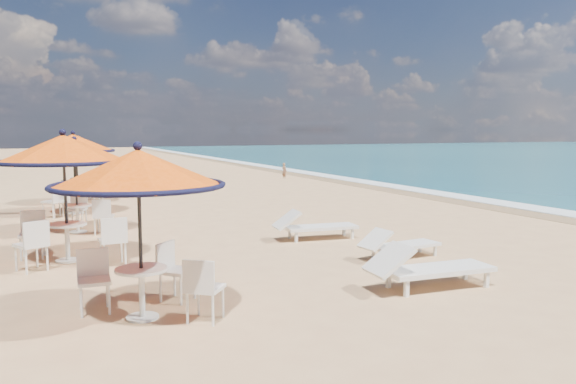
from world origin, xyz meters
name	(u,v)px	position (x,y,z in m)	size (l,w,h in m)	color
ground	(406,279)	(0.00, 0.00, 0.00)	(160.00, 160.00, 0.00)	tan
foam_strip	(445,195)	(9.30, 10.00, 0.00)	(1.20, 140.00, 0.04)	white
wetsand_band	(428,196)	(8.40, 10.00, 0.00)	(1.40, 140.00, 0.02)	olive
station_0	(142,190)	(-4.63, -0.16, 1.82)	(2.39, 2.39, 2.49)	black
station_1	(63,165)	(-5.45, 3.91, 1.95)	(2.56, 2.56, 2.67)	black
station_2	(76,159)	(-4.96, 7.30, 1.89)	(2.38, 2.49, 2.48)	black
station_3	(72,153)	(-4.86, 10.78, 1.92)	(2.52, 2.52, 2.63)	black
station_4	(77,156)	(-4.52, 13.66, 1.69)	(2.21, 2.28, 2.31)	black
lounger_near	(426,267)	(-0.10, -0.67, 0.37)	(2.26, 0.85, 0.79)	white
lounger_mid	(398,244)	(0.80, 1.39, 0.30)	(1.84, 0.71, 0.65)	white
lounger_far	(313,225)	(0.12, 3.93, 0.34)	(2.11, 0.88, 0.73)	white
person	(284,170)	(6.50, 19.87, 0.45)	(0.33, 0.22, 0.91)	#886045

